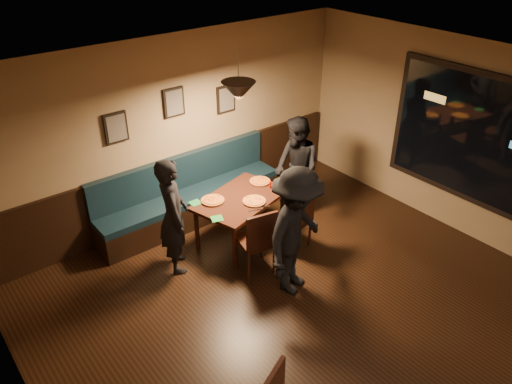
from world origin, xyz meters
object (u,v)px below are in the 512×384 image
diner_front (296,232)px  soda_glass (285,190)px  chair_near_right (293,218)px  dining_table (241,218)px  diner_right (297,168)px  diner_left (173,216)px  booth_bench (190,192)px  tabasco_bottle (270,184)px  chair_near_left (255,239)px

diner_front → soda_glass: 1.17m
chair_near_right → soda_glass: size_ratio=6.31×
dining_table → diner_right: size_ratio=0.81×
chair_near_right → diner_left: diner_left is taller
dining_table → diner_right: diner_right is taller
soda_glass → diner_left: bearing=167.8°
diner_right → chair_near_right: bearing=-32.2°
booth_bench → diner_right: diner_right is taller
dining_table → chair_near_right: chair_near_right is taller
dining_table → tabasco_bottle: size_ratio=10.23×
chair_near_left → chair_near_right: bearing=18.1°
booth_bench → tabasco_bottle: 1.25m
dining_table → diner_left: bearing=163.6°
dining_table → diner_front: size_ratio=0.76×
chair_near_right → soda_glass: bearing=57.8°
chair_near_left → chair_near_right: chair_near_left is taller
soda_glass → chair_near_right: bearing=-109.5°
chair_near_left → diner_front: bearing=-62.8°
diner_right → soda_glass: size_ratio=10.55×
booth_bench → diner_right: bearing=-31.4°
diner_left → chair_near_right: bearing=-90.4°
booth_bench → diner_front: bearing=-85.2°
dining_table → diner_right: 1.18m
chair_near_left → chair_near_right: size_ratio=1.02×
dining_table → chair_near_left: bearing=-126.9°
diner_front → tabasco_bottle: diner_front is taller
chair_near_left → diner_right: (1.37, 0.71, 0.31)m
booth_bench → dining_table: 0.93m
chair_near_right → diner_left: (-1.51, 0.64, 0.33)m
booth_bench → tabasco_bottle: booth_bench is taller
diner_right → soda_glass: (-0.54, -0.35, -0.03)m
chair_near_right → chair_near_left: bearing=172.9°
soda_glass → tabasco_bottle: 0.28m
diner_front → dining_table: bearing=62.8°
diner_front → tabasco_bottle: 1.38m
chair_near_left → soda_glass: chair_near_left is taller
dining_table → booth_bench: bearing=93.9°
dining_table → chair_near_right: size_ratio=1.36×
diner_front → tabasco_bottle: bearing=41.2°
dining_table → chair_near_right: 0.77m
diner_left → soda_glass: 1.65m
booth_bench → soda_glass: booth_bench is taller
chair_near_left → diner_left: bearing=150.6°
diner_right → diner_front: size_ratio=0.94×
booth_bench → tabasco_bottle: (0.80, -0.92, 0.26)m
diner_front → soda_glass: size_ratio=11.24×
booth_bench → diner_right: 1.66m
dining_table → diner_left: 1.16m
chair_near_right → diner_left: 1.67m
dining_table → diner_left: diner_left is taller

